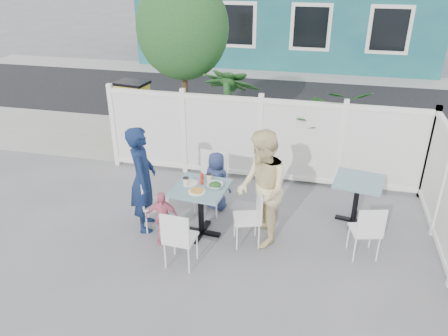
% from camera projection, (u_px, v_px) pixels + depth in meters
% --- Properties ---
extents(ground, '(80.00, 80.00, 0.00)m').
position_uv_depth(ground, '(225.00, 254.00, 6.27)').
color(ground, slate).
extents(near_sidewalk, '(24.00, 2.60, 0.01)m').
position_uv_depth(near_sidewalk, '(264.00, 150.00, 9.59)').
color(near_sidewalk, gray).
rests_on(near_sidewalk, ground).
extents(street, '(24.00, 5.00, 0.01)m').
position_uv_depth(street, '(282.00, 101.00, 12.83)').
color(street, black).
rests_on(street, ground).
extents(far_sidewalk, '(24.00, 1.60, 0.01)m').
position_uv_depth(far_sidewalk, '(292.00, 75.00, 15.54)').
color(far_sidewalk, gray).
rests_on(far_sidewalk, ground).
extents(fence_back, '(5.86, 0.08, 1.60)m').
position_uv_depth(fence_back, '(260.00, 141.00, 8.00)').
color(fence_back, white).
rests_on(fence_back, ground).
extents(tree, '(1.80, 1.62, 3.59)m').
position_uv_depth(tree, '(182.00, 29.00, 8.34)').
color(tree, '#382316').
rests_on(tree, ground).
extents(utility_cabinet, '(0.73, 0.57, 1.23)m').
position_uv_depth(utility_cabinet, '(134.00, 110.00, 10.13)').
color(utility_cabinet, gold).
rests_on(utility_cabinet, ground).
extents(potted_shrub_a, '(1.18, 1.18, 1.96)m').
position_uv_depth(potted_shrub_a, '(231.00, 116.00, 8.67)').
color(potted_shrub_a, '#143B1D').
rests_on(potted_shrub_a, ground).
extents(potted_shrub_b, '(1.93, 1.78, 1.79)m').
position_uv_depth(potted_shrub_b, '(324.00, 129.00, 8.25)').
color(potted_shrub_b, '#143B1D').
rests_on(potted_shrub_b, ground).
extents(main_table, '(0.84, 0.84, 0.81)m').
position_uv_depth(main_table, '(201.00, 198.00, 6.46)').
color(main_table, slate).
rests_on(main_table, ground).
extents(spare_table, '(0.82, 0.82, 0.75)m').
position_uv_depth(spare_table, '(358.00, 190.00, 6.77)').
color(spare_table, slate).
rests_on(spare_table, ground).
extents(chair_left, '(0.48, 0.49, 0.86)m').
position_uv_depth(chair_left, '(151.00, 199.00, 6.67)').
color(chair_left, white).
rests_on(chair_left, ground).
extents(chair_right, '(0.48, 0.49, 0.86)m').
position_uv_depth(chair_right, '(252.00, 213.00, 6.31)').
color(chair_right, white).
rests_on(chair_right, ground).
extents(chair_back, '(0.51, 0.50, 1.01)m').
position_uv_depth(chair_back, '(211.00, 177.00, 7.14)').
color(chair_back, white).
rests_on(chair_back, ground).
extents(chair_near, '(0.42, 0.41, 0.88)m').
position_uv_depth(chair_near, '(178.00, 236.00, 5.78)').
color(chair_near, white).
rests_on(chair_near, ground).
extents(chair_spare, '(0.47, 0.46, 0.84)m').
position_uv_depth(chair_spare, '(367.00, 229.00, 5.97)').
color(chair_spare, white).
rests_on(chair_spare, ground).
extents(man, '(0.58, 0.71, 1.67)m').
position_uv_depth(man, '(143.00, 179.00, 6.54)').
color(man, '#101E43').
rests_on(man, ground).
extents(woman, '(0.91, 1.02, 1.74)m').
position_uv_depth(woman, '(262.00, 189.00, 6.19)').
color(woman, '#E9C857').
rests_on(woman, ground).
extents(boy, '(0.57, 0.47, 1.01)m').
position_uv_depth(boy, '(216.00, 181.00, 7.20)').
color(boy, navy).
rests_on(boy, ground).
extents(toddler, '(0.52, 0.29, 0.84)m').
position_uv_depth(toddler, '(162.00, 218.00, 6.35)').
color(toddler, '#DA6D87').
rests_on(toddler, ground).
extents(plate_main, '(0.25, 0.25, 0.02)m').
position_uv_depth(plate_main, '(197.00, 191.00, 6.24)').
color(plate_main, white).
rests_on(plate_main, main_table).
extents(plate_side, '(0.22, 0.22, 0.01)m').
position_uv_depth(plate_side, '(191.00, 183.00, 6.47)').
color(plate_side, white).
rests_on(plate_side, main_table).
extents(salad_bowl, '(0.23, 0.23, 0.06)m').
position_uv_depth(salad_bowl, '(215.00, 186.00, 6.35)').
color(salad_bowl, white).
rests_on(salad_bowl, main_table).
extents(coffee_cup_a, '(0.08, 0.08, 0.13)m').
position_uv_depth(coffee_cup_a, '(186.00, 182.00, 6.38)').
color(coffee_cup_a, beige).
rests_on(coffee_cup_a, main_table).
extents(coffee_cup_b, '(0.08, 0.08, 0.11)m').
position_uv_depth(coffee_cup_b, '(209.00, 178.00, 6.51)').
color(coffee_cup_b, beige).
rests_on(coffee_cup_b, main_table).
extents(ketchup_bottle, '(0.05, 0.05, 0.16)m').
position_uv_depth(ketchup_bottle, '(202.00, 179.00, 6.42)').
color(ketchup_bottle, red).
rests_on(ketchup_bottle, main_table).
extents(salt_shaker, '(0.03, 0.03, 0.07)m').
position_uv_depth(salt_shaker, '(201.00, 177.00, 6.58)').
color(salt_shaker, white).
rests_on(salt_shaker, main_table).
extents(pepper_shaker, '(0.03, 0.03, 0.07)m').
position_uv_depth(pepper_shaker, '(203.00, 177.00, 6.58)').
color(pepper_shaker, black).
rests_on(pepper_shaker, main_table).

